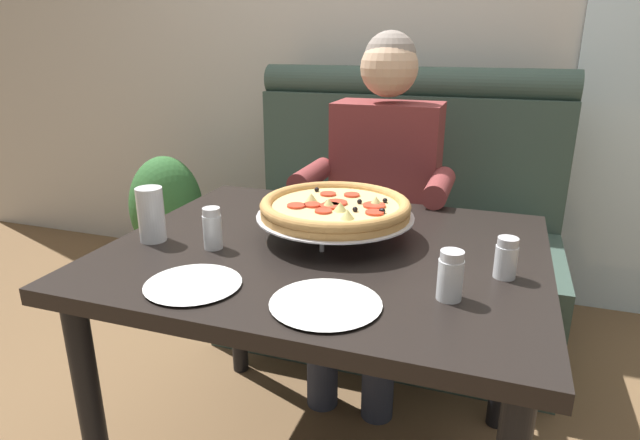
{
  "coord_description": "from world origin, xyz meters",
  "views": [
    {
      "loc": [
        0.41,
        -1.22,
        1.25
      ],
      "look_at": [
        -0.02,
        0.02,
        0.8
      ],
      "focal_mm": 29.79,
      "sensor_mm": 36.0,
      "label": 1
    }
  ],
  "objects_px": {
    "shaker_pepper_flakes": "(213,231)",
    "shaker_oregano": "(450,279)",
    "drinking_glass": "(151,218)",
    "dining_table": "(326,279)",
    "shaker_parmesan": "(506,261)",
    "pizza": "(335,208)",
    "booth_bench": "(393,243)",
    "potted_plant": "(168,217)",
    "plate_near_right": "(326,301)",
    "diner_main": "(379,190)",
    "plate_near_left": "(193,282)"
  },
  "relations": [
    {
      "from": "pizza",
      "to": "shaker_parmesan",
      "type": "bearing_deg",
      "value": -15.14
    },
    {
      "from": "plate_near_right",
      "to": "drinking_glass",
      "type": "distance_m",
      "value": 0.59
    },
    {
      "from": "dining_table",
      "to": "shaker_pepper_flakes",
      "type": "height_order",
      "value": "shaker_pepper_flakes"
    },
    {
      "from": "shaker_oregano",
      "to": "drinking_glass",
      "type": "height_order",
      "value": "drinking_glass"
    },
    {
      "from": "diner_main",
      "to": "shaker_parmesan",
      "type": "height_order",
      "value": "diner_main"
    },
    {
      "from": "shaker_oregano",
      "to": "pizza",
      "type": "bearing_deg",
      "value": 141.21
    },
    {
      "from": "shaker_parmesan",
      "to": "booth_bench",
      "type": "bearing_deg",
      "value": 114.58
    },
    {
      "from": "shaker_pepper_flakes",
      "to": "drinking_glass",
      "type": "height_order",
      "value": "drinking_glass"
    },
    {
      "from": "booth_bench",
      "to": "plate_near_right",
      "type": "distance_m",
      "value": 1.28
    },
    {
      "from": "booth_bench",
      "to": "shaker_parmesan",
      "type": "bearing_deg",
      "value": -65.42
    },
    {
      "from": "pizza",
      "to": "booth_bench",
      "type": "bearing_deg",
      "value": 89.97
    },
    {
      "from": "booth_bench",
      "to": "shaker_oregano",
      "type": "bearing_deg",
      "value": -73.31
    },
    {
      "from": "diner_main",
      "to": "plate_near_left",
      "type": "relative_size",
      "value": 5.98
    },
    {
      "from": "plate_near_right",
      "to": "shaker_parmesan",
      "type": "bearing_deg",
      "value": 37.55
    },
    {
      "from": "shaker_pepper_flakes",
      "to": "drinking_glass",
      "type": "bearing_deg",
      "value": -178.73
    },
    {
      "from": "potted_plant",
      "to": "booth_bench",
      "type": "bearing_deg",
      "value": -0.48
    },
    {
      "from": "drinking_glass",
      "to": "plate_near_left",
      "type": "bearing_deg",
      "value": -39.55
    },
    {
      "from": "pizza",
      "to": "plate_near_left",
      "type": "bearing_deg",
      "value": -117.21
    },
    {
      "from": "dining_table",
      "to": "shaker_pepper_flakes",
      "type": "bearing_deg",
      "value": -158.86
    },
    {
      "from": "pizza",
      "to": "shaker_oregano",
      "type": "relative_size",
      "value": 3.97
    },
    {
      "from": "shaker_oregano",
      "to": "plate_near_right",
      "type": "bearing_deg",
      "value": -154.3
    },
    {
      "from": "dining_table",
      "to": "drinking_glass",
      "type": "bearing_deg",
      "value": -166.43
    },
    {
      "from": "dining_table",
      "to": "shaker_parmesan",
      "type": "height_order",
      "value": "shaker_parmesan"
    },
    {
      "from": "shaker_pepper_flakes",
      "to": "dining_table",
      "type": "bearing_deg",
      "value": 21.14
    },
    {
      "from": "pizza",
      "to": "shaker_pepper_flakes",
      "type": "bearing_deg",
      "value": -146.38
    },
    {
      "from": "dining_table",
      "to": "pizza",
      "type": "relative_size",
      "value": 2.6
    },
    {
      "from": "booth_bench",
      "to": "pizza",
      "type": "bearing_deg",
      "value": -90.03
    },
    {
      "from": "pizza",
      "to": "drinking_glass",
      "type": "height_order",
      "value": "drinking_glass"
    },
    {
      "from": "pizza",
      "to": "shaker_pepper_flakes",
      "type": "distance_m",
      "value": 0.33
    },
    {
      "from": "dining_table",
      "to": "shaker_oregano",
      "type": "distance_m",
      "value": 0.41
    },
    {
      "from": "diner_main",
      "to": "dining_table",
      "type": "bearing_deg",
      "value": -89.2
    },
    {
      "from": "booth_bench",
      "to": "potted_plant",
      "type": "relative_size",
      "value": 1.95
    },
    {
      "from": "dining_table",
      "to": "drinking_glass",
      "type": "height_order",
      "value": "drinking_glass"
    },
    {
      "from": "shaker_pepper_flakes",
      "to": "potted_plant",
      "type": "xyz_separation_m",
      "value": [
        -0.89,
        1.04,
        -0.39
      ]
    },
    {
      "from": "booth_bench",
      "to": "plate_near_left",
      "type": "height_order",
      "value": "booth_bench"
    },
    {
      "from": "shaker_parmesan",
      "to": "plate_near_right",
      "type": "bearing_deg",
      "value": -142.45
    },
    {
      "from": "pizza",
      "to": "shaker_pepper_flakes",
      "type": "xyz_separation_m",
      "value": [
        -0.27,
        -0.18,
        -0.04
      ]
    },
    {
      "from": "plate_near_right",
      "to": "potted_plant",
      "type": "height_order",
      "value": "plate_near_right"
    },
    {
      "from": "drinking_glass",
      "to": "shaker_oregano",
      "type": "bearing_deg",
      "value": -6.13
    },
    {
      "from": "pizza",
      "to": "shaker_pepper_flakes",
      "type": "height_order",
      "value": "pizza"
    },
    {
      "from": "booth_bench",
      "to": "dining_table",
      "type": "relative_size",
      "value": 1.23
    },
    {
      "from": "potted_plant",
      "to": "shaker_oregano",
      "type": "bearing_deg",
      "value": -37.0
    },
    {
      "from": "drinking_glass",
      "to": "pizza",
      "type": "bearing_deg",
      "value": 22.22
    },
    {
      "from": "shaker_pepper_flakes",
      "to": "shaker_oregano",
      "type": "height_order",
      "value": "shaker_pepper_flakes"
    },
    {
      "from": "booth_bench",
      "to": "drinking_glass",
      "type": "height_order",
      "value": "booth_bench"
    },
    {
      "from": "plate_near_right",
      "to": "plate_near_left",
      "type": "bearing_deg",
      "value": -178.05
    },
    {
      "from": "diner_main",
      "to": "shaker_pepper_flakes",
      "type": "xyz_separation_m",
      "value": [
        -0.26,
        -0.76,
        0.07
      ]
    },
    {
      "from": "dining_table",
      "to": "shaker_pepper_flakes",
      "type": "relative_size",
      "value": 10.14
    },
    {
      "from": "drinking_glass",
      "to": "potted_plant",
      "type": "distance_m",
      "value": 1.32
    },
    {
      "from": "drinking_glass",
      "to": "shaker_parmesan",
      "type": "bearing_deg",
      "value": 4.16
    }
  ]
}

